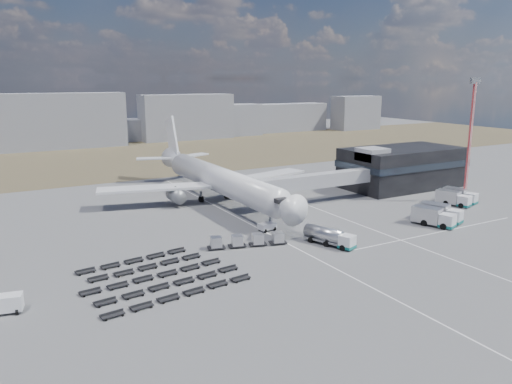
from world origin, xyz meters
TOP-DOWN VIEW (x-y plane):
  - ground at (0.00, 0.00)m, footprint 420.00×420.00m
  - grass_strip at (0.00, 110.00)m, footprint 420.00×90.00m
  - lane_markings at (9.77, 3.00)m, footprint 47.12×110.00m
  - terminal at (47.77, 23.96)m, footprint 30.40×16.40m
  - jet_bridge at (15.90, 20.42)m, footprint 30.30×3.80m
  - airliner at (0.00, 32.38)m, footprint 51.59×64.53m
  - skyline at (-3.60, 148.17)m, footprint 295.99×24.51m
  - fuel_tanker at (3.68, -3.96)m, footprint 5.26×9.31m
  - pushback_tug at (-1.25, 8.00)m, footprint 3.43×2.29m
  - utility_van at (-45.07, -5.21)m, footprint 4.50×2.73m
  - catering_truck at (9.25, 30.60)m, footprint 3.97×5.86m
  - service_trucks_near at (29.43, -3.86)m, footprint 8.89×9.66m
  - service_trucks_far at (45.41, 4.75)m, footprint 7.89×8.70m
  - uld_row at (-8.60, 1.92)m, footprint 13.29×5.16m
  - baggage_dollies at (-26.02, -3.84)m, footprint 22.75×18.99m
  - floodlight_mast at (48.44, 5.10)m, footprint 2.59×2.11m

SIDE VIEW (x-z plane):
  - ground at x=0.00m, z-range 0.00..0.00m
  - grass_strip at x=0.00m, z-range 0.00..0.01m
  - lane_markings at x=9.77m, z-range 0.00..0.01m
  - baggage_dollies at x=-26.02m, z-range 0.00..0.65m
  - pushback_tug at x=-1.25m, z-range 0.00..1.44m
  - uld_row at x=-8.60m, z-range 0.18..2.02m
  - utility_van at x=-45.07m, z-range 0.00..2.25m
  - catering_truck at x=9.25m, z-range 0.03..2.52m
  - fuel_tanker at x=3.68m, z-range 0.00..2.93m
  - service_trucks_far at x=45.41m, z-range 0.13..3.05m
  - service_trucks_near at x=29.43m, z-range 0.14..3.31m
  - jet_bridge at x=15.90m, z-range 1.53..8.58m
  - terminal at x=47.77m, z-range -0.25..10.75m
  - airliner at x=0.00m, z-range -3.52..14.10m
  - skyline at x=-3.60m, z-range -2.50..19.09m
  - floodlight_mast at x=48.44m, z-range 0.03..27.33m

